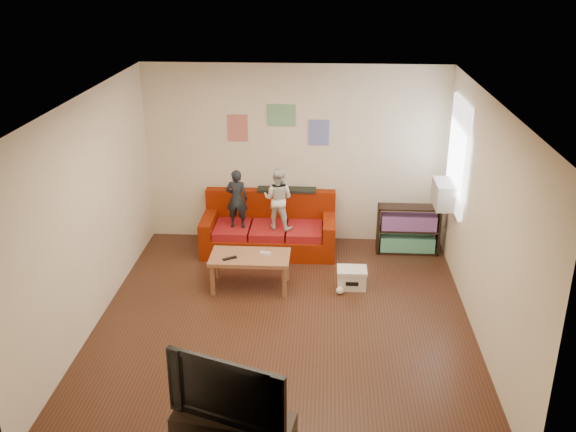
# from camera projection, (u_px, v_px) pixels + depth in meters

# --- Properties ---
(room_shell) EXTENTS (4.52, 5.02, 2.72)m
(room_shell) POSITION_uv_depth(u_px,v_px,m) (284.00, 218.00, 7.27)
(room_shell) COLOR #462618
(room_shell) RESTS_ON ground
(sofa) EXTENTS (1.96, 0.90, 0.86)m
(sofa) POSITION_uv_depth(u_px,v_px,m) (269.00, 231.00, 9.60)
(sofa) COLOR maroon
(sofa) RESTS_ON ground
(child_a) EXTENTS (0.33, 0.23, 0.88)m
(child_a) POSITION_uv_depth(u_px,v_px,m) (237.00, 199.00, 9.26)
(child_a) COLOR black
(child_a) RESTS_ON sofa
(child_b) EXTENTS (0.52, 0.45, 0.91)m
(child_b) POSITION_uv_depth(u_px,v_px,m) (278.00, 199.00, 9.22)
(child_b) COLOR silver
(child_b) RESTS_ON sofa
(coffee_table) EXTENTS (1.04, 0.57, 0.47)m
(coffee_table) POSITION_uv_depth(u_px,v_px,m) (250.00, 260.00, 8.42)
(coffee_table) COLOR #9A6443
(coffee_table) RESTS_ON ground
(remote) EXTENTS (0.19, 0.14, 0.02)m
(remote) POSITION_uv_depth(u_px,v_px,m) (230.00, 258.00, 8.29)
(remote) COLOR black
(remote) RESTS_ON coffee_table
(game_controller) EXTENTS (0.15, 0.07, 0.03)m
(game_controller) POSITION_uv_depth(u_px,v_px,m) (265.00, 253.00, 8.42)
(game_controller) COLOR white
(game_controller) RESTS_ON coffee_table
(bookshelf) EXTENTS (0.91, 0.27, 0.73)m
(bookshelf) POSITION_uv_depth(u_px,v_px,m) (408.00, 232.00, 9.48)
(bookshelf) COLOR black
(bookshelf) RESTS_ON ground
(window) EXTENTS (0.04, 1.08, 1.48)m
(window) POSITION_uv_depth(u_px,v_px,m) (458.00, 155.00, 8.56)
(window) COLOR white
(window) RESTS_ON room_shell
(ac_unit) EXTENTS (0.28, 0.55, 0.35)m
(ac_unit) POSITION_uv_depth(u_px,v_px,m) (445.00, 194.00, 8.78)
(ac_unit) COLOR #B7B2A3
(ac_unit) RESTS_ON window
(artwork_left) EXTENTS (0.30, 0.01, 0.40)m
(artwork_left) POSITION_uv_depth(u_px,v_px,m) (238.00, 128.00, 9.47)
(artwork_left) COLOR #D87266
(artwork_left) RESTS_ON room_shell
(artwork_center) EXTENTS (0.42, 0.01, 0.32)m
(artwork_center) POSITION_uv_depth(u_px,v_px,m) (281.00, 115.00, 9.35)
(artwork_center) COLOR #72B27F
(artwork_center) RESTS_ON room_shell
(artwork_right) EXTENTS (0.30, 0.01, 0.38)m
(artwork_right) POSITION_uv_depth(u_px,v_px,m) (319.00, 133.00, 9.42)
(artwork_right) COLOR #727FCC
(artwork_right) RESTS_ON room_shell
(file_box) EXTENTS (0.39, 0.30, 0.27)m
(file_box) POSITION_uv_depth(u_px,v_px,m) (352.00, 278.00, 8.52)
(file_box) COLOR white
(file_box) RESTS_ON ground
(television) EXTENTS (1.08, 0.52, 0.63)m
(television) POSITION_uv_depth(u_px,v_px,m) (232.00, 386.00, 5.44)
(television) COLOR black
(television) RESTS_ON tv_stand
(tissue) EXTENTS (0.10, 0.10, 0.10)m
(tissue) POSITION_uv_depth(u_px,v_px,m) (340.00, 290.00, 8.38)
(tissue) COLOR #EEEECC
(tissue) RESTS_ON ground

